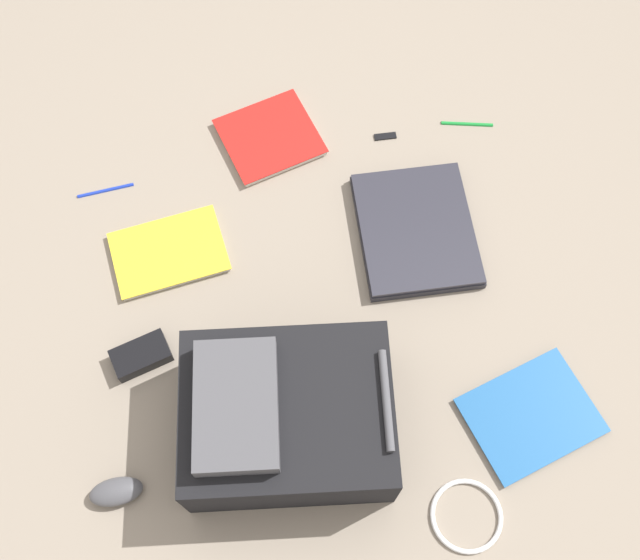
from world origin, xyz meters
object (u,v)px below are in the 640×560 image
(backpack, at_px, (285,417))
(power_brick, at_px, (141,356))
(book_red, at_px, (270,137))
(computer_mouse, at_px, (116,492))
(laptop, at_px, (416,230))
(cable_coil, at_px, (467,516))
(book_comic, at_px, (531,416))
(pen_blue, at_px, (467,123))
(usb_stick, at_px, (385,136))
(book_blue, at_px, (169,252))
(pen_black, at_px, (105,190))

(backpack, distance_m, power_brick, 0.36)
(book_red, xyz_separation_m, power_brick, (0.53, -0.35, 0.01))
(book_red, height_order, computer_mouse, computer_mouse)
(laptop, height_order, cable_coil, laptop)
(laptop, bearing_deg, power_brick, -72.30)
(backpack, height_order, book_comic, backpack)
(computer_mouse, relative_size, pen_blue, 0.84)
(power_brick, height_order, usb_stick, power_brick)
(book_blue, bearing_deg, computer_mouse, -15.42)
(pen_black, relative_size, pen_blue, 1.05)
(book_red, relative_size, cable_coil, 1.87)
(computer_mouse, xyz_separation_m, pen_black, (-0.72, 0.01, -0.01))
(laptop, height_order, pen_blue, laptop)
(book_comic, height_order, power_brick, power_brick)
(laptop, xyz_separation_m, cable_coil, (0.65, -0.03, -0.01))
(backpack, bearing_deg, cable_coil, 54.74)
(usb_stick, bearing_deg, power_brick, -52.60)
(pen_blue, bearing_deg, backpack, -38.77)
(book_comic, relative_size, computer_mouse, 2.87)
(book_comic, distance_m, power_brick, 0.85)
(book_blue, height_order, pen_blue, book_blue)
(power_brick, relative_size, pen_blue, 0.94)
(book_red, relative_size, pen_black, 2.03)
(computer_mouse, relative_size, usb_stick, 1.97)
(laptop, distance_m, pen_black, 0.75)
(power_brick, xyz_separation_m, pen_blue, (-0.49, 0.85, -0.01))
(laptop, height_order, power_brick, power_brick)
(book_red, height_order, pen_blue, book_red)
(laptop, relative_size, computer_mouse, 3.04)
(power_brick, bearing_deg, laptop, 107.70)
(book_red, distance_m, power_brick, 0.63)
(pen_black, bearing_deg, backpack, 28.72)
(power_brick, xyz_separation_m, pen_black, (-0.44, -0.06, -0.01))
(backpack, xyz_separation_m, computer_mouse, (0.08, -0.36, -0.08))
(usb_stick, bearing_deg, laptop, 3.62)
(backpack, distance_m, computer_mouse, 0.38)
(book_blue, height_order, usb_stick, book_blue)
(book_blue, distance_m, power_brick, 0.26)
(book_blue, xyz_separation_m, book_comic, (0.51, 0.73, -0.00))
(usb_stick, bearing_deg, pen_black, -86.17)
(backpack, relative_size, book_red, 1.61)
(backpack, xyz_separation_m, book_red, (-0.73, 0.06, -0.09))
(backpack, relative_size, cable_coil, 3.02)
(cable_coil, bearing_deg, pen_blue, 166.30)
(power_brick, height_order, pen_blue, power_brick)
(cable_coil, xyz_separation_m, usb_stick, (-0.93, 0.01, -0.00))
(cable_coil, distance_m, pen_black, 1.12)
(backpack, xyz_separation_m, pen_black, (-0.64, -0.35, -0.09))
(pen_black, bearing_deg, computer_mouse, -0.44)
(backpack, relative_size, usb_stick, 8.08)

